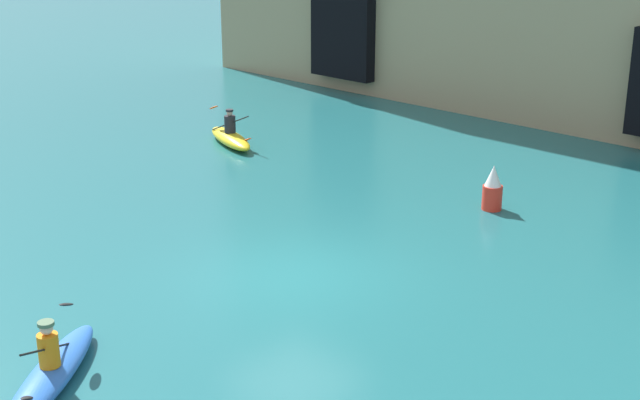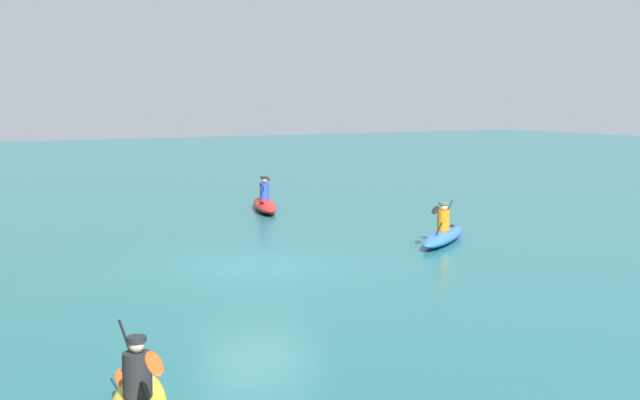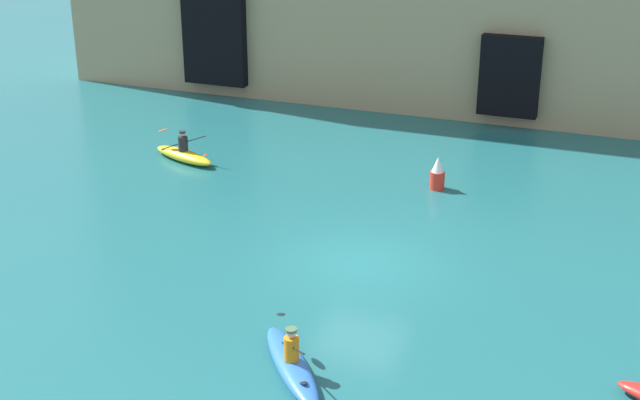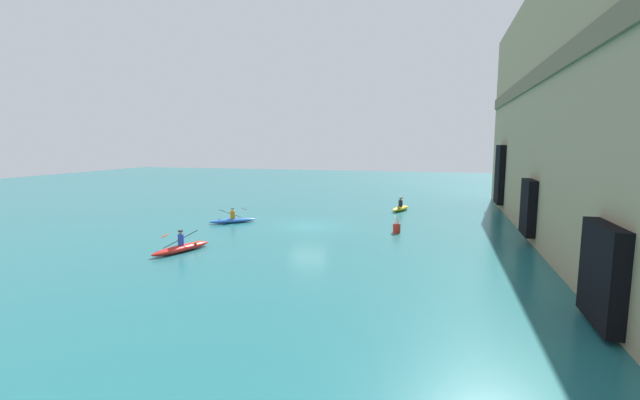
% 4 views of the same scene
% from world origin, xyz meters
% --- Properties ---
extents(ground_plane, '(120.00, 120.00, 0.00)m').
position_xyz_m(ground_plane, '(0.00, 0.00, 0.00)').
color(ground_plane, '#1E6066').
extents(kayak_yellow, '(2.88, 1.60, 1.13)m').
position_xyz_m(kayak_yellow, '(-8.56, 5.56, 0.25)').
color(kayak_yellow, yellow).
rests_on(kayak_yellow, ground).
extents(kayak_blue, '(2.62, 3.04, 1.09)m').
position_xyz_m(kayak_blue, '(0.33, -5.63, 0.22)').
color(kayak_blue, blue).
rests_on(kayak_blue, ground).
extents(marker_buoy, '(0.49, 0.49, 1.12)m').
position_xyz_m(marker_buoy, '(0.59, 6.14, 0.51)').
color(marker_buoy, red).
rests_on(marker_buoy, ground).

